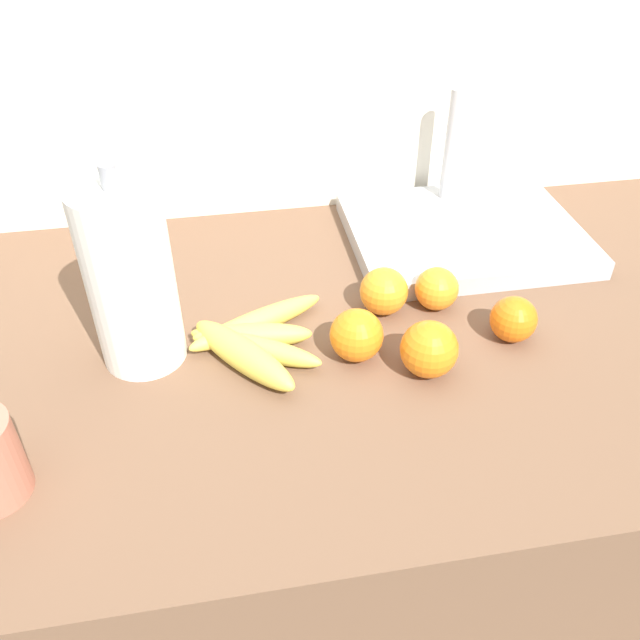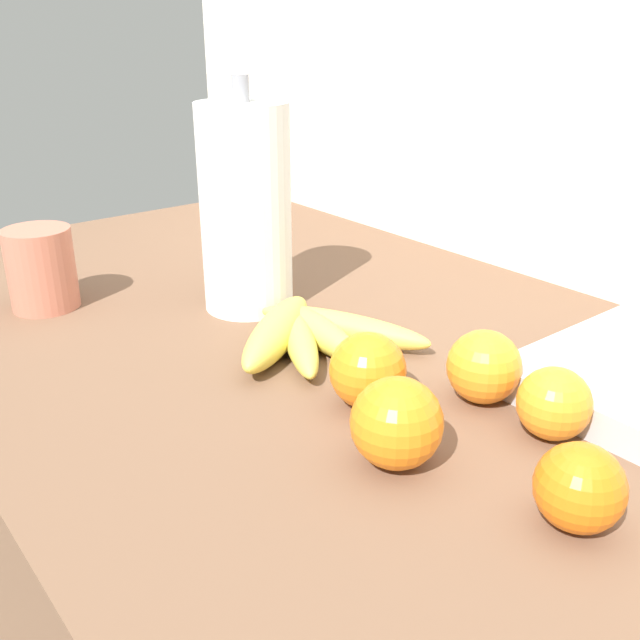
# 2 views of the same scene
# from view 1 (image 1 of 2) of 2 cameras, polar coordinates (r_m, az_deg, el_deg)

# --- Properties ---
(ground_plane) EXTENTS (6.00, 6.00, 0.00)m
(ground_plane) POSITION_cam_1_polar(r_m,az_deg,el_deg) (1.67, -0.60, -25.75)
(ground_plane) COLOR gray
(counter) EXTENTS (1.52, 0.75, 0.89)m
(counter) POSITION_cam_1_polar(r_m,az_deg,el_deg) (1.28, -0.74, -16.96)
(counter) COLOR brown
(counter) RESTS_ON ground
(wall_back) EXTENTS (1.92, 0.06, 1.30)m
(wall_back) POSITION_cam_1_polar(r_m,az_deg,el_deg) (1.42, -3.49, 1.39)
(wall_back) COLOR silver
(wall_back) RESTS_ON ground
(banana_bunch) EXTENTS (0.21, 0.22, 0.04)m
(banana_bunch) POSITION_cam_1_polar(r_m,az_deg,el_deg) (0.92, -5.95, -1.82)
(banana_bunch) COLOR #E1CA4C
(banana_bunch) RESTS_ON counter
(orange_right) EXTENTS (0.08, 0.08, 0.08)m
(orange_right) POSITION_cam_1_polar(r_m,az_deg,el_deg) (0.88, 9.34, -2.49)
(orange_right) COLOR orange
(orange_right) RESTS_ON counter
(orange_center) EXTENTS (0.07, 0.07, 0.07)m
(orange_center) POSITION_cam_1_polar(r_m,az_deg,el_deg) (0.98, 5.50, 2.47)
(orange_center) COLOR orange
(orange_center) RESTS_ON counter
(orange_back_right) EXTENTS (0.07, 0.07, 0.07)m
(orange_back_right) POSITION_cam_1_polar(r_m,az_deg,el_deg) (0.96, 16.25, 0.06)
(orange_back_right) COLOR orange
(orange_back_right) RESTS_ON counter
(orange_far_right) EXTENTS (0.07, 0.07, 0.07)m
(orange_far_right) POSITION_cam_1_polar(r_m,az_deg,el_deg) (0.89, 3.15, -1.31)
(orange_far_right) COLOR orange
(orange_far_right) RESTS_ON counter
(orange_back_left) EXTENTS (0.07, 0.07, 0.07)m
(orange_back_left) POSITION_cam_1_polar(r_m,az_deg,el_deg) (1.00, 9.98, 2.66)
(orange_back_left) COLOR orange
(orange_back_left) RESTS_ON counter
(paper_towel_roll) EXTENTS (0.11, 0.11, 0.28)m
(paper_towel_roll) POSITION_cam_1_polar(r_m,az_deg,el_deg) (0.87, -15.95, 3.41)
(paper_towel_roll) COLOR white
(paper_towel_roll) RESTS_ON counter
(sink_basin) EXTENTS (0.39, 0.30, 0.23)m
(sink_basin) POSITION_cam_1_polar(r_m,az_deg,el_deg) (1.18, 12.18, 7.46)
(sink_basin) COLOR #B7BABF
(sink_basin) RESTS_ON counter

